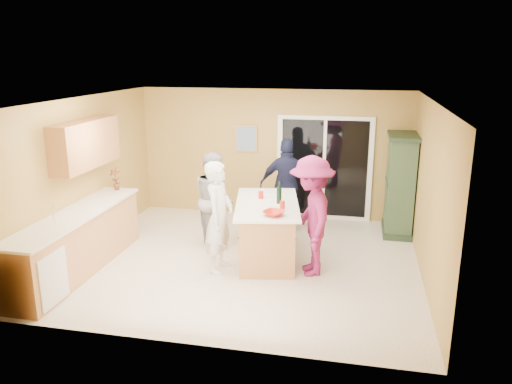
% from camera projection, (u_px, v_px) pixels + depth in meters
% --- Properties ---
extents(floor, '(5.50, 5.50, 0.00)m').
position_uv_depth(floor, '(246.00, 261.00, 8.15)').
color(floor, white).
rests_on(floor, ground).
extents(ceiling, '(5.50, 5.00, 0.10)m').
position_uv_depth(ceiling, '(245.00, 100.00, 7.45)').
color(ceiling, silver).
rests_on(ceiling, wall_back).
extents(wall_back, '(5.50, 0.10, 2.60)m').
position_uv_depth(wall_back, '(273.00, 154.00, 10.16)').
color(wall_back, '#DFB85B').
rests_on(wall_back, ground).
extents(wall_front, '(5.50, 0.10, 2.60)m').
position_uv_depth(wall_front, '(194.00, 240.00, 5.44)').
color(wall_front, '#DFB85B').
rests_on(wall_front, ground).
extents(wall_left, '(0.10, 5.00, 2.60)m').
position_uv_depth(wall_left, '(85.00, 175.00, 8.34)').
color(wall_left, '#DFB85B').
rests_on(wall_left, ground).
extents(wall_right, '(0.10, 5.00, 2.60)m').
position_uv_depth(wall_right, '(429.00, 194.00, 7.26)').
color(wall_right, '#DFB85B').
rests_on(wall_right, ground).
extents(left_cabinet_run, '(0.65, 3.05, 1.24)m').
position_uv_depth(left_cabinet_run, '(72.00, 246.00, 7.52)').
color(left_cabinet_run, tan).
rests_on(left_cabinet_run, floor).
extents(upper_cabinets, '(0.35, 1.60, 0.75)m').
position_uv_depth(upper_cabinets, '(85.00, 144.00, 7.97)').
color(upper_cabinets, tan).
rests_on(upper_cabinets, wall_left).
extents(sliding_door, '(1.90, 0.07, 2.10)m').
position_uv_depth(sliding_door, '(324.00, 168.00, 9.99)').
color(sliding_door, white).
rests_on(sliding_door, floor).
extents(framed_picture, '(0.46, 0.04, 0.56)m').
position_uv_depth(framed_picture, '(246.00, 138.00, 10.17)').
color(framed_picture, '#A58852').
rests_on(framed_picture, wall_back).
extents(kitchen_island, '(1.31, 1.98, 0.96)m').
position_uv_depth(kitchen_island, '(267.00, 233.00, 8.13)').
color(kitchen_island, tan).
rests_on(kitchen_island, floor).
extents(green_hutch, '(0.54, 1.02, 1.87)m').
position_uv_depth(green_hutch, '(400.00, 186.00, 9.21)').
color(green_hutch, '#213523').
rests_on(green_hutch, floor).
extents(woman_white, '(0.46, 0.66, 1.73)m').
position_uv_depth(woman_white, '(219.00, 217.00, 7.59)').
color(woman_white, silver).
rests_on(woman_white, floor).
extents(woman_grey, '(0.96, 1.01, 1.65)m').
position_uv_depth(woman_grey, '(214.00, 199.00, 8.69)').
color(woman_grey, '#969698').
rests_on(woman_grey, floor).
extents(woman_navy, '(1.07, 0.53, 1.76)m').
position_uv_depth(woman_navy, '(287.00, 185.00, 9.38)').
color(woman_navy, '#191937').
rests_on(woman_navy, floor).
extents(woman_magenta, '(0.97, 1.32, 1.83)m').
position_uv_depth(woman_magenta, '(311.00, 216.00, 7.48)').
color(woman_magenta, maroon).
rests_on(woman_magenta, floor).
extents(serving_bowl, '(0.39, 0.39, 0.07)m').
position_uv_depth(serving_bowl, '(274.00, 213.00, 7.35)').
color(serving_bowl, red).
rests_on(serving_bowl, kitchen_island).
extents(tulip_vase, '(0.22, 0.15, 0.41)m').
position_uv_depth(tulip_vase, '(116.00, 179.00, 8.77)').
color(tulip_vase, red).
rests_on(tulip_vase, left_cabinet_run).
extents(tumbler_near, '(0.09, 0.09, 0.12)m').
position_uv_depth(tumbler_near, '(261.00, 195.00, 8.22)').
color(tumbler_near, red).
rests_on(tumbler_near, kitchen_island).
extents(tumbler_far, '(0.08, 0.08, 0.11)m').
position_uv_depth(tumbler_far, '(282.00, 205.00, 7.70)').
color(tumbler_far, red).
rests_on(tumbler_far, kitchen_island).
extents(wine_bottle, '(0.08, 0.08, 0.35)m').
position_uv_depth(wine_bottle, '(279.00, 195.00, 7.94)').
color(wine_bottle, black).
rests_on(wine_bottle, kitchen_island).
extents(white_plate, '(0.30, 0.30, 0.02)m').
position_uv_depth(white_plate, '(267.00, 196.00, 8.36)').
color(white_plate, white).
rests_on(white_plate, kitchen_island).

